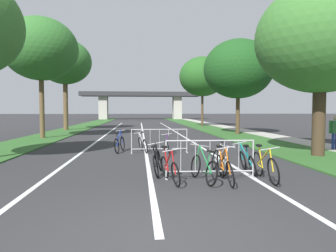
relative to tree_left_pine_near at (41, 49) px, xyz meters
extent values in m
plane|color=#2B2B2D|center=(6.65, -16.19, -5.83)|extent=(300.00, 300.00, 0.00)
cube|color=#2D5B26|center=(-0.01, 12.19, -5.80)|extent=(3.03, 69.38, 0.05)
cube|color=#2D5B26|center=(13.31, 12.19, -5.80)|extent=(3.03, 69.38, 0.05)
cube|color=#ADA89E|center=(15.67, 12.19, -5.79)|extent=(1.69, 69.38, 0.08)
cube|color=silver|center=(6.65, 3.87, -5.82)|extent=(0.14, 40.14, 0.01)
cube|color=silver|center=(9.48, 3.87, -5.82)|extent=(0.14, 40.14, 0.01)
cube|color=silver|center=(3.82, 3.87, -5.82)|extent=(0.14, 40.14, 0.01)
cube|color=#2D2D30|center=(6.65, 41.14, -0.71)|extent=(23.94, 4.17, 0.85)
cube|color=#ADA89E|center=(-0.83, 41.14, -3.48)|extent=(1.68, 2.40, 4.70)
cube|color=#ADA89E|center=(14.13, 41.14, -3.48)|extent=(1.68, 2.40, 4.70)
cylinder|color=brown|center=(0.00, 0.00, -3.80)|extent=(0.31, 0.31, 4.05)
ellipsoid|color=#2D6628|center=(0.00, 0.00, 0.02)|extent=(4.78, 4.78, 4.06)
cylinder|color=brown|center=(-0.42, 8.18, -3.58)|extent=(0.42, 0.42, 4.50)
ellipsoid|color=#2D6628|center=(-0.42, 8.18, 0.48)|extent=(4.82, 4.82, 4.09)
cylinder|color=#3D2D1E|center=(13.52, -9.04, -4.42)|extent=(0.50, 0.50, 2.81)
ellipsoid|color=#38702D|center=(13.52, -9.04, -1.11)|extent=(5.08, 5.08, 4.32)
cylinder|color=#4C3823|center=(13.83, 1.83, -4.32)|extent=(0.30, 0.30, 3.02)
ellipsoid|color=#194719|center=(13.83, 1.83, -0.85)|extent=(5.23, 5.23, 4.45)
cylinder|color=#4C3823|center=(13.50, 13.23, -3.97)|extent=(0.26, 0.26, 3.70)
ellipsoid|color=#23561E|center=(13.50, 13.23, -0.16)|extent=(5.24, 5.24, 4.46)
cylinder|color=#1E4C23|center=(15.97, -5.00, -3.39)|extent=(0.14, 0.14, 4.87)
sphere|color=white|center=(15.97, -5.00, -0.84)|extent=(0.32, 0.32, 0.32)
cube|color=#195128|center=(15.99, -5.12, -3.15)|extent=(0.56, 0.03, 0.40)
cylinder|color=#ADADB2|center=(7.09, -12.30, -5.30)|extent=(0.04, 0.04, 1.05)
cube|color=#ADADB2|center=(7.09, -12.30, -5.81)|extent=(0.08, 0.44, 0.03)
cylinder|color=#ADADB2|center=(9.51, -12.40, -5.30)|extent=(0.04, 0.04, 1.05)
cube|color=#ADADB2|center=(9.51, -12.40, -5.81)|extent=(0.08, 0.44, 0.03)
cylinder|color=#ADADB2|center=(8.30, -12.35, -4.80)|extent=(2.43, 0.14, 0.04)
cylinder|color=#ADADB2|center=(8.30, -12.35, -5.65)|extent=(2.43, 0.14, 0.04)
cylinder|color=#ADADB2|center=(7.49, -12.32, -5.21)|extent=(0.02, 0.02, 0.87)
cylinder|color=#ADADB2|center=(7.90, -12.33, -5.21)|extent=(0.02, 0.02, 0.87)
cylinder|color=#ADADB2|center=(8.30, -12.35, -5.21)|extent=(0.02, 0.02, 0.87)
cylinder|color=#ADADB2|center=(8.71, -12.37, -5.21)|extent=(0.02, 0.02, 0.87)
cylinder|color=#ADADB2|center=(9.11, -12.39, -5.21)|extent=(0.02, 0.02, 0.87)
cylinder|color=#ADADB2|center=(6.02, -7.38, -5.30)|extent=(0.04, 0.04, 1.05)
cube|color=#ADADB2|center=(6.02, -7.38, -5.81)|extent=(0.06, 0.44, 0.03)
cylinder|color=#ADADB2|center=(8.45, -7.38, -5.30)|extent=(0.04, 0.04, 1.05)
cube|color=#ADADB2|center=(8.45, -7.38, -5.81)|extent=(0.06, 0.44, 0.03)
cylinder|color=#ADADB2|center=(7.24, -7.38, -4.80)|extent=(2.43, 0.04, 0.04)
cylinder|color=#ADADB2|center=(7.24, -7.38, -5.65)|extent=(2.43, 0.04, 0.04)
cylinder|color=#ADADB2|center=(6.43, -7.38, -5.21)|extent=(0.02, 0.02, 0.87)
cylinder|color=#ADADB2|center=(6.83, -7.38, -5.21)|extent=(0.02, 0.02, 0.87)
cylinder|color=#ADADB2|center=(7.24, -7.38, -5.21)|extent=(0.02, 0.02, 0.87)
cylinder|color=#ADADB2|center=(7.64, -7.38, -5.21)|extent=(0.02, 0.02, 0.87)
cylinder|color=#ADADB2|center=(8.04, -7.38, -5.21)|extent=(0.02, 0.02, 0.87)
torus|color=black|center=(6.81, -12.26, -5.50)|extent=(0.27, 0.66, 0.64)
torus|color=black|center=(6.97, -11.26, -5.50)|extent=(0.27, 0.66, 0.64)
cylinder|color=black|center=(6.84, -11.78, -5.24)|extent=(0.09, 0.98, 0.57)
cylinder|color=black|center=(6.81, -11.97, -5.26)|extent=(0.17, 0.10, 0.58)
cylinder|color=black|center=(6.84, -12.10, -5.53)|extent=(0.09, 0.33, 0.08)
cylinder|color=black|center=(6.92, -11.28, -5.24)|extent=(0.15, 0.07, 0.54)
cube|color=black|center=(6.75, -11.99, -4.98)|extent=(0.14, 0.25, 0.07)
cylinder|color=#99999E|center=(6.86, -11.29, -4.97)|extent=(0.49, 0.11, 0.12)
torus|color=black|center=(7.62, -7.36, -5.51)|extent=(0.18, 0.63, 0.62)
torus|color=black|center=(7.54, -8.35, -5.51)|extent=(0.18, 0.63, 0.62)
cylinder|color=#662884|center=(7.54, -7.83, -5.22)|extent=(0.20, 0.96, 0.62)
cylinder|color=#662884|center=(7.57, -7.64, -5.28)|extent=(0.12, 0.13, 0.57)
cylinder|color=#662884|center=(7.61, -7.52, -5.54)|extent=(0.05, 0.32, 0.07)
cylinder|color=#662884|center=(7.50, -8.32, -5.22)|extent=(0.12, 0.10, 0.59)
cube|color=black|center=(7.53, -7.60, -5.00)|extent=(0.13, 0.25, 0.06)
cylinder|color=#99999E|center=(7.46, -8.29, -4.93)|extent=(0.44, 0.06, 0.09)
torus|color=black|center=(8.12, -13.28, -5.51)|extent=(0.27, 0.65, 0.64)
torus|color=black|center=(7.92, -12.24, -5.51)|extent=(0.27, 0.65, 0.64)
cylinder|color=#1E7238|center=(8.07, -12.78, -5.22)|extent=(0.14, 1.03, 0.61)
cylinder|color=#1E7238|center=(8.10, -12.98, -5.28)|extent=(0.15, 0.10, 0.56)
cylinder|color=#1E7238|center=(8.09, -13.11, -5.53)|extent=(0.10, 0.34, 0.07)
cylinder|color=#1E7238|center=(7.97, -12.26, -5.22)|extent=(0.14, 0.07, 0.58)
cube|color=black|center=(8.15, -13.00, -5.00)|extent=(0.15, 0.26, 0.07)
cylinder|color=#99999E|center=(8.02, -12.27, -4.93)|extent=(0.54, 0.13, 0.12)
torus|color=black|center=(9.70, -12.29, -5.48)|extent=(0.16, 0.70, 0.70)
torus|color=black|center=(9.66, -13.36, -5.48)|extent=(0.16, 0.70, 0.70)
cylinder|color=gold|center=(9.64, -12.80, -5.19)|extent=(0.16, 1.04, 0.60)
cylinder|color=gold|center=(9.65, -12.60, -5.22)|extent=(0.13, 0.13, 0.62)
cylinder|color=gold|center=(9.69, -12.46, -5.50)|extent=(0.03, 0.35, 0.08)
cylinder|color=gold|center=(9.62, -13.33, -5.19)|extent=(0.12, 0.10, 0.57)
cube|color=black|center=(9.61, -12.56, -4.92)|extent=(0.11, 0.24, 0.06)
cylinder|color=#99999E|center=(9.58, -13.31, -4.91)|extent=(0.48, 0.04, 0.09)
torus|color=black|center=(6.62, -7.48, -5.51)|extent=(0.27, 0.64, 0.63)
torus|color=black|center=(6.41, -6.47, -5.51)|extent=(0.27, 0.64, 0.63)
cylinder|color=#B7B7BC|center=(6.48, -7.01, -5.25)|extent=(0.33, 0.98, 0.55)
cylinder|color=#B7B7BC|center=(6.52, -7.20, -5.24)|extent=(0.14, 0.14, 0.65)
cylinder|color=#B7B7BC|center=(6.59, -7.32, -5.54)|extent=(0.09, 0.34, 0.07)
cylinder|color=#B7B7BC|center=(6.37, -6.50, -5.25)|extent=(0.12, 0.11, 0.52)
cube|color=black|center=(6.47, -7.25, -4.92)|extent=(0.15, 0.26, 0.07)
cylinder|color=#99999E|center=(6.34, -6.53, -5.00)|extent=(0.46, 0.12, 0.10)
torus|color=black|center=(8.58, -12.42, -5.50)|extent=(0.17, 0.66, 0.65)
torus|color=black|center=(8.53, -13.48, -5.50)|extent=(0.17, 0.66, 0.65)
cylinder|color=orange|center=(8.50, -12.92, -5.18)|extent=(0.19, 1.03, 0.67)
cylinder|color=orange|center=(8.52, -12.72, -5.23)|extent=(0.15, 0.13, 0.64)
cylinder|color=orange|center=(8.58, -12.59, -5.52)|extent=(0.04, 0.34, 0.08)
cylinder|color=orange|center=(8.48, -13.45, -5.18)|extent=(0.14, 0.10, 0.64)
cube|color=black|center=(8.47, -12.68, -4.91)|extent=(0.12, 0.24, 0.07)
cylinder|color=#99999E|center=(8.43, -13.42, -4.86)|extent=(0.46, 0.05, 0.10)
torus|color=black|center=(7.05, -12.34, -5.51)|extent=(0.25, 0.64, 0.62)
torus|color=black|center=(7.24, -13.28, -5.51)|extent=(0.25, 0.64, 0.62)
cylinder|color=red|center=(7.10, -12.80, -5.22)|extent=(0.14, 0.93, 0.62)
cylinder|color=red|center=(7.07, -12.62, -5.24)|extent=(0.15, 0.10, 0.64)
cylinder|color=red|center=(7.08, -12.49, -5.54)|extent=(0.09, 0.31, 0.07)
cylinder|color=red|center=(7.19, -13.26, -5.22)|extent=(0.13, 0.07, 0.60)
cube|color=black|center=(7.02, -12.59, -4.92)|extent=(0.15, 0.26, 0.06)
cylinder|color=#99999E|center=(7.15, -13.25, -4.92)|extent=(0.47, 0.12, 0.09)
torus|color=black|center=(8.73, -11.28, -5.50)|extent=(0.16, 0.65, 0.64)
torus|color=black|center=(8.72, -12.35, -5.50)|extent=(0.16, 0.65, 0.64)
cylinder|color=silver|center=(8.77, -11.79, -5.24)|extent=(0.13, 1.04, 0.57)
cylinder|color=silver|center=(8.78, -11.59, -5.23)|extent=(0.17, 0.12, 0.66)
cylinder|color=silver|center=(8.72, -11.45, -5.53)|extent=(0.04, 0.35, 0.08)
cylinder|color=silver|center=(8.77, -12.32, -5.24)|extent=(0.14, 0.09, 0.54)
cube|color=black|center=(8.84, -11.55, -4.90)|extent=(0.11, 0.24, 0.07)
cylinder|color=#99999E|center=(8.82, -12.30, -4.97)|extent=(0.43, 0.03, 0.11)
torus|color=black|center=(5.39, -7.42, -5.49)|extent=(0.26, 0.68, 0.67)
torus|color=black|center=(5.58, -6.46, -5.49)|extent=(0.26, 0.68, 0.67)
cylinder|color=#1E389E|center=(5.44, -6.96, -5.19)|extent=(0.15, 0.96, 0.63)
cylinder|color=#1E389E|center=(5.41, -7.14, -5.26)|extent=(0.13, 0.10, 0.56)
cylinder|color=#1E389E|center=(5.42, -7.27, -5.52)|extent=(0.10, 0.32, 0.08)
cylinder|color=#1E389E|center=(5.54, -6.47, -5.19)|extent=(0.12, 0.08, 0.61)
cube|color=black|center=(5.37, -7.17, -4.98)|extent=(0.15, 0.26, 0.06)
cylinder|color=#99999E|center=(5.50, -6.49, -4.89)|extent=(0.45, 0.12, 0.08)
torus|color=black|center=(9.52, -12.34, -5.53)|extent=(0.22, 0.61, 0.60)
torus|color=black|center=(9.61, -11.31, -5.53)|extent=(0.22, 0.61, 0.60)
cylinder|color=#197A7F|center=(9.51, -11.85, -5.25)|extent=(0.08, 1.01, 0.58)
cylinder|color=#197A7F|center=(9.49, -12.04, -5.28)|extent=(0.18, 0.11, 0.60)
cylinder|color=#197A7F|center=(9.54, -12.18, -5.55)|extent=(0.07, 0.33, 0.07)
cylinder|color=#197A7F|center=(9.55, -11.33, -5.25)|extent=(0.16, 0.08, 0.55)
cube|color=black|center=(9.43, -12.07, -4.98)|extent=(0.13, 0.25, 0.07)
cylinder|color=#99999E|center=(9.49, -11.35, -4.98)|extent=(0.44, 0.06, 0.12)
cylinder|color=navy|center=(15.24, -7.46, -5.42)|extent=(0.12, 0.12, 0.81)
cylinder|color=navy|center=(15.41, -7.45, -5.42)|extent=(0.12, 0.12, 0.81)
cube|color=#33723F|center=(15.33, -7.46, -4.73)|extent=(0.45, 0.29, 0.58)
cylinder|color=#33723F|center=(15.08, -7.47, -4.75)|extent=(0.09, 0.09, 0.52)
sphere|color=beige|center=(15.33, -7.46, -4.30)|extent=(0.22, 0.22, 0.22)
camera|label=1|loc=(6.37, -20.44, -3.96)|focal=32.14mm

